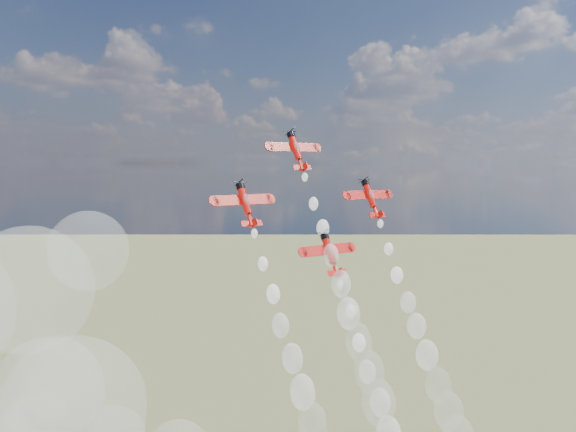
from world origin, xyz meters
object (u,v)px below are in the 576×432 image
at_px(plane_right, 371,198).
at_px(plane_slot, 330,253).
at_px(plane_lead, 296,150).
at_px(plane_left, 245,203).

bearing_deg(plane_right, plane_slot, -161.94).
bearing_deg(plane_lead, plane_slot, -90.00).
height_order(plane_left, plane_slot, plane_left).
bearing_deg(plane_left, plane_right, 0.00).
bearing_deg(plane_left, plane_slot, -18.06).
bearing_deg(plane_right, plane_left, 180.00).
bearing_deg(plane_slot, plane_lead, 90.00).
bearing_deg(plane_slot, plane_right, 18.06).
xyz_separation_m(plane_left, plane_right, (31.70, 0.00, 0.00)).
xyz_separation_m(plane_left, plane_slot, (15.85, -5.17, -9.82)).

